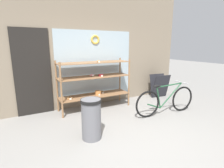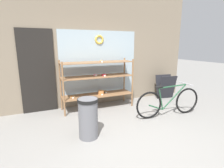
{
  "view_description": "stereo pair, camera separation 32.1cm",
  "coord_description": "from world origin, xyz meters",
  "px_view_note": "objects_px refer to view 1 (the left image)",
  "views": [
    {
      "loc": [
        -1.77,
        -2.28,
        1.7
      ],
      "look_at": [
        0.01,
        0.97,
        0.88
      ],
      "focal_mm": 28.0,
      "sensor_mm": 36.0,
      "label": 1
    },
    {
      "loc": [
        -1.48,
        -2.42,
        1.7
      ],
      "look_at": [
        0.01,
        0.97,
        0.88
      ],
      "focal_mm": 28.0,
      "sensor_mm": 36.0,
      "label": 2
    }
  ],
  "objects_px": {
    "display_case": "(95,80)",
    "sandwich_board": "(159,86)",
    "bicycle": "(166,100)",
    "trash_bin": "(91,118)"
  },
  "relations": [
    {
      "from": "trash_bin",
      "to": "bicycle",
      "type": "bearing_deg",
      "value": 5.91
    },
    {
      "from": "display_case",
      "to": "sandwich_board",
      "type": "xyz_separation_m",
      "value": [
        2.31,
        -0.03,
        -0.41
      ]
    },
    {
      "from": "display_case",
      "to": "trash_bin",
      "type": "relative_size",
      "value": 2.53
    },
    {
      "from": "bicycle",
      "to": "sandwich_board",
      "type": "height_order",
      "value": "bicycle"
    },
    {
      "from": "display_case",
      "to": "bicycle",
      "type": "height_order",
      "value": "display_case"
    },
    {
      "from": "display_case",
      "to": "trash_bin",
      "type": "distance_m",
      "value": 1.64
    },
    {
      "from": "sandwich_board",
      "to": "trash_bin",
      "type": "distance_m",
      "value": 3.31
    },
    {
      "from": "trash_bin",
      "to": "display_case",
      "type": "bearing_deg",
      "value": 64.49
    },
    {
      "from": "display_case",
      "to": "sandwich_board",
      "type": "relative_size",
      "value": 2.56
    },
    {
      "from": "display_case",
      "to": "sandwich_board",
      "type": "height_order",
      "value": "display_case"
    }
  ]
}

